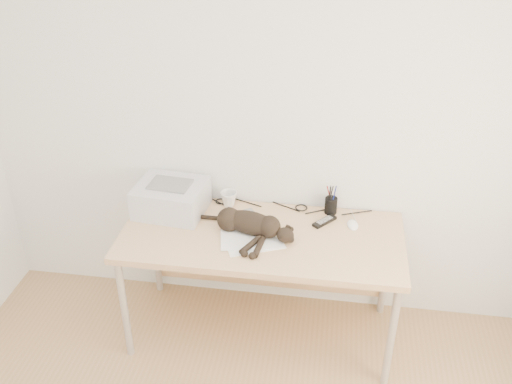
% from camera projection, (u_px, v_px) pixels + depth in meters
% --- Properties ---
extents(wall_back, '(3.50, 0.00, 3.50)m').
position_uv_depth(wall_back, '(271.00, 118.00, 3.25)').
color(wall_back, silver).
rests_on(wall_back, floor).
extents(desk, '(1.60, 0.70, 0.74)m').
position_uv_depth(desk, '(264.00, 245.00, 3.36)').
color(desk, tan).
rests_on(desk, floor).
extents(printer, '(0.43, 0.38, 0.19)m').
position_uv_depth(printer, '(171.00, 198.00, 3.40)').
color(printer, silver).
rests_on(printer, desk).
extents(papers, '(0.39, 0.33, 0.01)m').
position_uv_depth(papers, '(251.00, 240.00, 3.17)').
color(papers, white).
rests_on(papers, desk).
extents(cat, '(0.61, 0.38, 0.14)m').
position_uv_depth(cat, '(247.00, 224.00, 3.21)').
color(cat, black).
rests_on(cat, desk).
extents(mug, '(0.14, 0.14, 0.09)m').
position_uv_depth(mug, '(229.00, 199.00, 3.47)').
color(mug, silver).
rests_on(mug, desk).
extents(pen_cup, '(0.07, 0.07, 0.19)m').
position_uv_depth(pen_cup, '(331.00, 205.00, 3.40)').
color(pen_cup, black).
rests_on(pen_cup, desk).
extents(remote_grey, '(0.14, 0.18, 0.02)m').
position_uv_depth(remote_grey, '(254.00, 217.00, 3.36)').
color(remote_grey, slate).
rests_on(remote_grey, desk).
extents(remote_black, '(0.14, 0.15, 0.02)m').
position_uv_depth(remote_black, '(325.00, 221.00, 3.32)').
color(remote_black, black).
rests_on(remote_black, desk).
extents(mouse, '(0.08, 0.12, 0.04)m').
position_uv_depth(mouse, '(353.00, 223.00, 3.29)').
color(mouse, white).
rests_on(mouse, desk).
extents(cable_tangle, '(1.36, 0.08, 0.01)m').
position_uv_depth(cable_tangle, '(269.00, 205.00, 3.48)').
color(cable_tangle, black).
rests_on(cable_tangle, desk).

